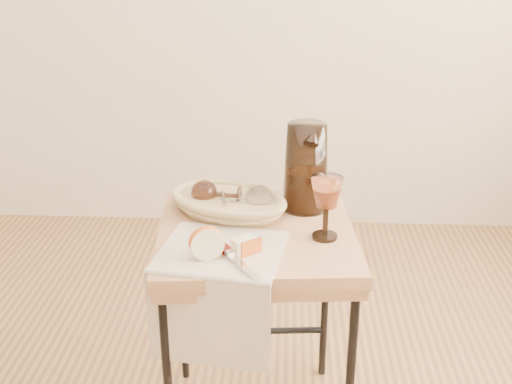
# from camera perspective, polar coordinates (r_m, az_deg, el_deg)

# --- Properties ---
(side_table) EXTENTS (0.58, 0.58, 0.68)m
(side_table) POSITION_cam_1_polar(r_m,az_deg,el_deg) (1.93, 0.03, -12.45)
(side_table) COLOR brown
(side_table) RESTS_ON floor
(tea_towel) EXTENTS (0.35, 0.32, 0.01)m
(tea_towel) POSITION_cam_1_polar(r_m,az_deg,el_deg) (1.64, -3.08, -5.25)
(tea_towel) COLOR white
(tea_towel) RESTS_ON side_table
(bread_basket) EXTENTS (0.38, 0.33, 0.05)m
(bread_basket) POSITION_cam_1_polar(r_m,az_deg,el_deg) (1.85, -2.48, -1.10)
(bread_basket) COLOR #977E54
(bread_basket) RESTS_ON side_table
(goblet_lying_a) EXTENTS (0.14, 0.10, 0.08)m
(goblet_lying_a) POSITION_cam_1_polar(r_m,az_deg,el_deg) (1.85, -3.30, -0.22)
(goblet_lying_a) COLOR brown
(goblet_lying_a) RESTS_ON bread_basket
(goblet_lying_b) EXTENTS (0.14, 0.11, 0.08)m
(goblet_lying_b) POSITION_cam_1_polar(r_m,az_deg,el_deg) (1.82, -1.10, -0.65)
(goblet_lying_b) COLOR white
(goblet_lying_b) RESTS_ON bread_basket
(pitcher) EXTENTS (0.24, 0.29, 0.30)m
(pitcher) POSITION_cam_1_polar(r_m,az_deg,el_deg) (1.85, 4.47, 2.24)
(pitcher) COLOR black
(pitcher) RESTS_ON side_table
(wine_goblet) EXTENTS (0.09, 0.09, 0.18)m
(wine_goblet) POSITION_cam_1_polar(r_m,az_deg,el_deg) (1.68, 6.26, -1.40)
(wine_goblet) COLOR white
(wine_goblet) RESTS_ON side_table
(apple_half) EXTENTS (0.10, 0.07, 0.08)m
(apple_half) POSITION_cam_1_polar(r_m,az_deg,el_deg) (1.59, -4.47, -4.41)
(apple_half) COLOR red
(apple_half) RESTS_ON tea_towel
(apple_wedge) EXTENTS (0.07, 0.06, 0.04)m
(apple_wedge) POSITION_cam_1_polar(r_m,az_deg,el_deg) (1.61, -1.06, -4.80)
(apple_wedge) COLOR #FBF3C3
(apple_wedge) RESTS_ON tea_towel
(table_knife) EXTENTS (0.15, 0.22, 0.02)m
(table_knife) POSITION_cam_1_polar(r_m,az_deg,el_deg) (1.60, -2.13, -5.63)
(table_knife) COLOR silver
(table_knife) RESTS_ON tea_towel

